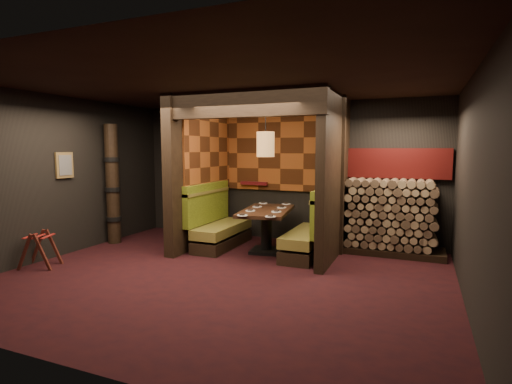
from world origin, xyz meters
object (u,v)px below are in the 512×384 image
(totem_column, at_px, (113,185))
(firewood_stack, at_px, (395,217))
(dining_table, at_px, (266,222))
(booth_bench_right, at_px, (312,234))
(booth_bench_left, at_px, (218,226))
(luggage_rack, at_px, (40,248))
(pendant_lamp, at_px, (266,144))

(totem_column, distance_m, firewood_stack, 5.50)
(dining_table, bearing_deg, firewood_stack, 19.08)
(booth_bench_right, xyz_separation_m, firewood_stack, (1.35, 0.70, 0.28))
(booth_bench_left, xyz_separation_m, dining_table, (1.05, -0.06, 0.17))
(booth_bench_left, bearing_deg, booth_bench_right, 0.00)
(booth_bench_left, relative_size, luggage_rack, 2.34)
(luggage_rack, bearing_deg, booth_bench_right, 30.95)
(booth_bench_left, xyz_separation_m, pendant_lamp, (1.05, -0.11, 1.59))
(pendant_lamp, relative_size, luggage_rack, 1.58)
(booth_bench_left, distance_m, totem_column, 2.30)
(dining_table, distance_m, firewood_stack, 2.33)
(dining_table, height_order, luggage_rack, dining_table)
(luggage_rack, distance_m, firewood_stack, 6.08)
(booth_bench_right, bearing_deg, firewood_stack, 27.35)
(totem_column, bearing_deg, pendant_lamp, 7.98)
(pendant_lamp, bearing_deg, booth_bench_left, 173.98)
(booth_bench_right, relative_size, pendant_lamp, 1.48)
(pendant_lamp, height_order, totem_column, pendant_lamp)
(pendant_lamp, height_order, luggage_rack, pendant_lamp)
(booth_bench_right, bearing_deg, pendant_lamp, -172.56)
(booth_bench_left, height_order, dining_table, booth_bench_left)
(booth_bench_left, bearing_deg, totem_column, -165.25)
(dining_table, relative_size, totem_column, 0.68)
(luggage_rack, bearing_deg, dining_table, 36.71)
(booth_bench_left, relative_size, dining_table, 0.98)
(dining_table, bearing_deg, pendant_lamp, -90.00)
(totem_column, relative_size, firewood_stack, 1.39)
(luggage_rack, xyz_separation_m, firewood_stack, (5.25, 3.04, 0.37))
(dining_table, relative_size, pendant_lamp, 1.50)
(pendant_lamp, bearing_deg, luggage_rack, -143.90)
(booth_bench_left, xyz_separation_m, firewood_stack, (3.25, 0.70, 0.28))
(luggage_rack, height_order, firewood_stack, firewood_stack)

